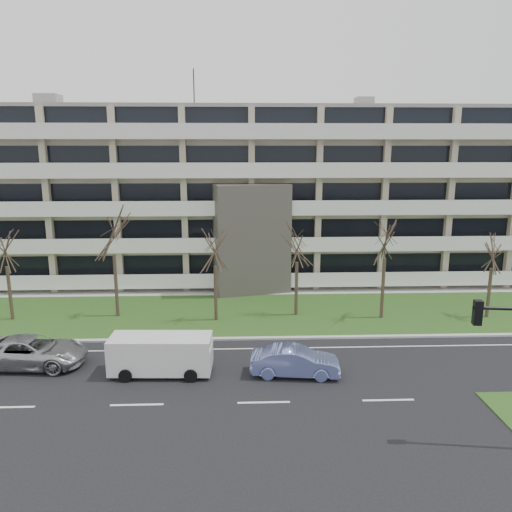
{
  "coord_description": "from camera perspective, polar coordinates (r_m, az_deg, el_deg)",
  "views": [
    {
      "loc": [
        -1.18,
        -21.66,
        11.91
      ],
      "look_at": [
        0.01,
        10.0,
        4.96
      ],
      "focal_mm": 35.0,
      "sensor_mm": 36.0,
      "label": 1
    }
  ],
  "objects": [
    {
      "name": "silver_pickup",
      "position": [
        30.7,
        -24.29,
        -9.93
      ],
      "size": [
        6.15,
        3.1,
        1.67
      ],
      "primitive_type": "imported",
      "rotation": [
        0.0,
        0.0,
        1.51
      ],
      "color": "#A7A9AE",
      "rests_on": "ground"
    },
    {
      "name": "sidewalk",
      "position": [
        41.89,
        -0.45,
        -4.09
      ],
      "size": [
        90.0,
        2.0,
        0.08
      ],
      "primitive_type": "cube",
      "color": "#B2B2AD",
      "rests_on": "ground"
    },
    {
      "name": "grass_verge",
      "position": [
        36.66,
        -0.19,
        -6.54
      ],
      "size": [
        90.0,
        10.0,
        0.06
      ],
      "primitive_type": "cube",
      "color": "#2D4918",
      "rests_on": "ground"
    },
    {
      "name": "tree_1",
      "position": [
        38.04,
        -26.79,
        1.09
      ],
      "size": [
        3.44,
        3.44,
        6.88
      ],
      "color": "#382B21",
      "rests_on": "ground"
    },
    {
      "name": "tree_2",
      "position": [
        35.89,
        -16.08,
        2.95
      ],
      "size": [
        4.07,
        4.07,
        8.15
      ],
      "color": "#382B21",
      "rests_on": "ground"
    },
    {
      "name": "tree_3",
      "position": [
        33.91,
        -4.74,
        1.3
      ],
      "size": [
        3.49,
        3.49,
        6.98
      ],
      "color": "#382B21",
      "rests_on": "ground"
    },
    {
      "name": "curb",
      "position": [
        31.96,
        0.12,
        -9.39
      ],
      "size": [
        90.0,
        0.35,
        0.12
      ],
      "primitive_type": "cube",
      "color": "#B2B2AD",
      "rests_on": "ground"
    },
    {
      "name": "tree_5",
      "position": [
        35.33,
        14.62,
        2.41
      ],
      "size": [
        3.89,
        3.89,
        7.77
      ],
      "color": "#382B21",
      "rests_on": "ground"
    },
    {
      "name": "white_van",
      "position": [
        27.49,
        -10.67,
        -10.67
      ],
      "size": [
        5.46,
        2.39,
        2.09
      ],
      "rotation": [
        0.0,
        0.0,
        -0.04
      ],
      "color": "white",
      "rests_on": "ground"
    },
    {
      "name": "ground",
      "position": [
        24.75,
        0.88,
        -16.4
      ],
      "size": [
        160.0,
        160.0,
        0.0
      ],
      "primitive_type": "plane",
      "color": "black",
      "rests_on": "ground"
    },
    {
      "name": "tree_4",
      "position": [
        35.0,
        4.73,
        1.73
      ],
      "size": [
        3.52,
        3.52,
        7.04
      ],
      "color": "#382B21",
      "rests_on": "ground"
    },
    {
      "name": "lane_edge_line",
      "position": [
        30.6,
        0.23,
        -10.53
      ],
      "size": [
        90.0,
        0.12,
        0.01
      ],
      "primitive_type": "cube",
      "color": "white",
      "rests_on": "ground"
    },
    {
      "name": "tree_6",
      "position": [
        38.24,
        25.51,
        0.77
      ],
      "size": [
        3.23,
        3.23,
        6.46
      ],
      "color": "#382B21",
      "rests_on": "ground"
    },
    {
      "name": "blue_sedan",
      "position": [
        27.11,
        4.49,
        -11.92
      ],
      "size": [
        4.85,
        2.15,
        1.55
      ],
      "primitive_type": "imported",
      "rotation": [
        0.0,
        0.0,
        1.46
      ],
      "color": "#7F8EDD",
      "rests_on": "ground"
    },
    {
      "name": "apartment_building",
      "position": [
        47.19,
        -0.73,
        7.15
      ],
      "size": [
        60.5,
        15.1,
        18.75
      ],
      "color": "#B0A689",
      "rests_on": "ground"
    }
  ]
}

